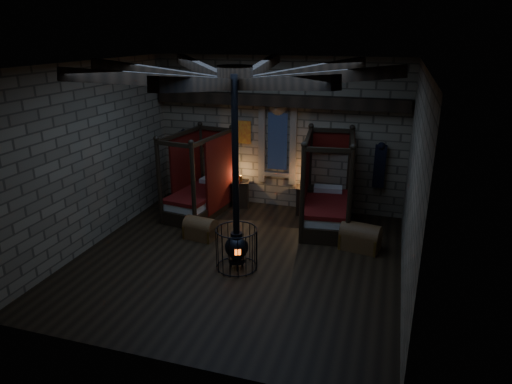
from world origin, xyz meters
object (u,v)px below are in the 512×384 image
(trunk_left, at_px, (200,229))
(stove, at_px, (237,243))
(bed_right, at_px, (327,204))
(bed_left, at_px, (200,194))
(trunk_right, at_px, (360,237))

(trunk_left, relative_size, stove, 0.20)
(bed_right, relative_size, stove, 0.59)
(bed_left, relative_size, trunk_right, 2.36)
(trunk_right, xyz_separation_m, stove, (-2.44, -1.70, 0.29))
(trunk_left, relative_size, trunk_right, 0.84)
(trunk_right, bearing_deg, bed_left, 178.02)
(bed_right, xyz_separation_m, trunk_right, (0.97, -1.12, -0.30))
(bed_right, distance_m, trunk_left, 3.29)
(stove, bearing_deg, bed_right, 37.68)
(bed_right, bearing_deg, trunk_left, -155.72)
(trunk_left, distance_m, stove, 1.80)
(trunk_left, xyz_separation_m, trunk_right, (3.78, 0.54, 0.04))
(bed_left, height_order, trunk_right, bed_left)
(trunk_right, distance_m, stove, 2.98)
(bed_left, height_order, bed_right, bed_right)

